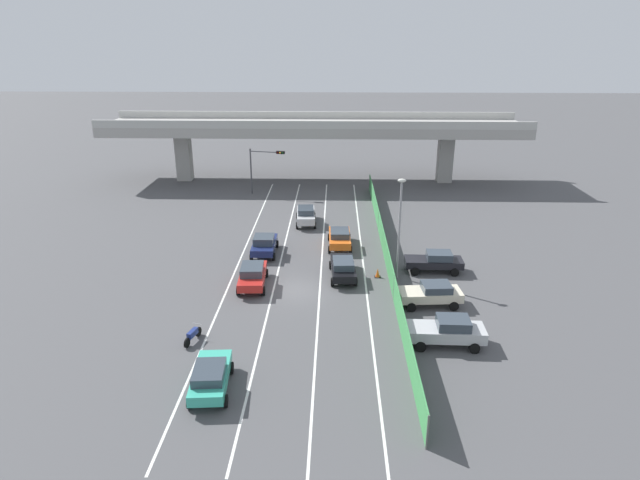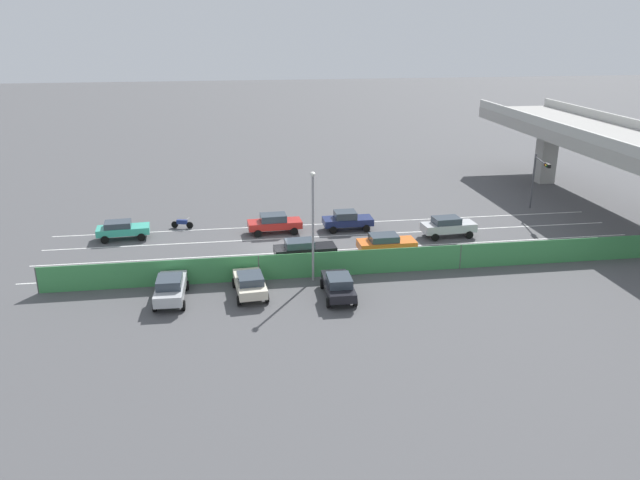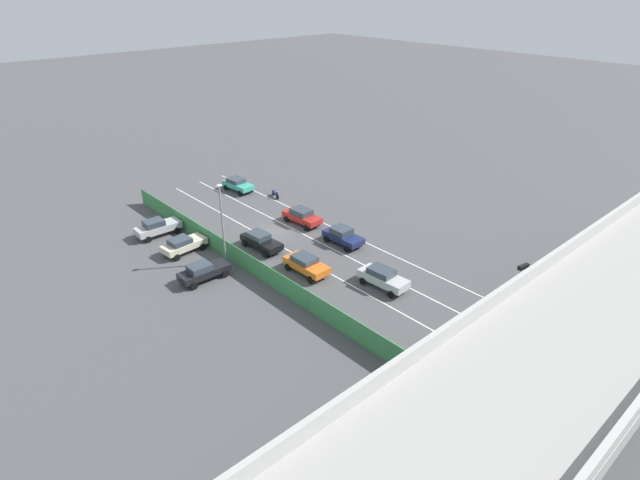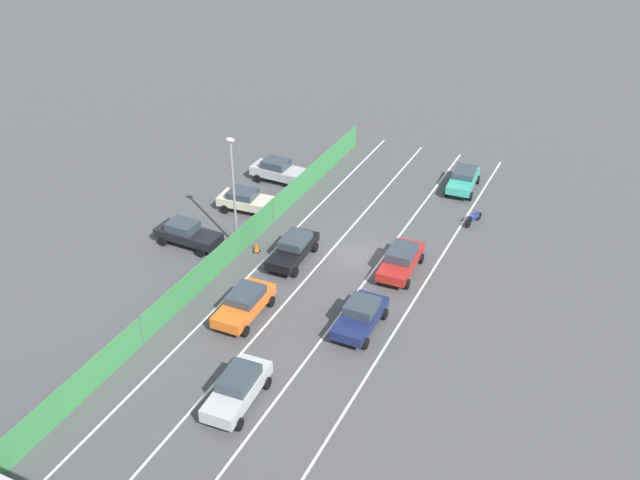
{
  "view_description": "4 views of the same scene",
  "coord_description": "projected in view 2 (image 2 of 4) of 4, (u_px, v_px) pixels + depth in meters",
  "views": [
    {
      "loc": [
        2.7,
        -35.29,
        17.2
      ],
      "look_at": [
        1.5,
        6.98,
        1.25
      ],
      "focal_mm": 30.24,
      "sensor_mm": 36.0,
      "label": 1
    },
    {
      "loc": [
        47.25,
        -3.23,
        17.1
      ],
      "look_at": [
        2.74,
        3.57,
        1.27
      ],
      "focal_mm": 35.05,
      "sensor_mm": 36.0,
      "label": 2
    },
    {
      "loc": [
        29.03,
        39.04,
        23.59
      ],
      "look_at": [
        0.39,
        7.45,
        1.87
      ],
      "focal_mm": 29.05,
      "sensor_mm": 36.0,
      "label": 3
    },
    {
      "loc": [
        -15.18,
        37.02,
        25.55
      ],
      "look_at": [
        1.66,
        1.91,
        1.78
      ],
      "focal_mm": 41.11,
      "sensor_mm": 36.0,
      "label": 4
    }
  ],
  "objects": [
    {
      "name": "ground_plane",
      "position": [
        271.0,
        246.0,
        50.19
      ],
      "size": [
        300.0,
        300.0,
        0.0
      ],
      "primitive_type": "plane",
      "color": "#4C4C4F"
    },
    {
      "name": "lane_line_left_edge",
      "position": [
        333.0,
        223.0,
        55.76
      ],
      "size": [
        0.14,
        47.9,
        0.01
      ],
      "primitive_type": "cube",
      "color": "silver",
      "rests_on": "ground"
    },
    {
      "name": "lane_line_mid_left",
      "position": [
        340.0,
        236.0,
        52.61
      ],
      "size": [
        0.14,
        47.9,
        0.01
      ],
      "primitive_type": "cube",
      "color": "silver",
      "rests_on": "ground"
    },
    {
      "name": "lane_line_mid_right",
      "position": [
        348.0,
        249.0,
        49.46
      ],
      "size": [
        0.14,
        47.9,
        0.01
      ],
      "primitive_type": "cube",
      "color": "silver",
      "rests_on": "ground"
    },
    {
      "name": "lane_line_right_edge",
      "position": [
        356.0,
        265.0,
        46.32
      ],
      "size": [
        0.14,
        47.9,
        0.01
      ],
      "primitive_type": "cube",
      "color": "silver",
      "rests_on": "ground"
    },
    {
      "name": "green_fence",
      "position": [
        362.0,
        262.0,
        44.31
      ],
      "size": [
        0.1,
        44.0,
        1.84
      ],
      "color": "#3D8E4C",
      "rests_on": "ground"
    },
    {
      "name": "car_taxi_orange",
      "position": [
        386.0,
        243.0,
        48.17
      ],
      "size": [
        2.11,
        4.49,
        1.6
      ],
      "color": "orange",
      "rests_on": "ground"
    },
    {
      "name": "car_taxi_teal",
      "position": [
        122.0,
        229.0,
        51.55
      ],
      "size": [
        2.25,
        4.34,
        1.53
      ],
      "color": "teal",
      "rests_on": "ground"
    },
    {
      "name": "car_sedan_navy",
      "position": [
        347.0,
        220.0,
        53.85
      ],
      "size": [
        2.1,
        4.27,
        1.66
      ],
      "color": "navy",
      "rests_on": "ground"
    },
    {
      "name": "car_sedan_silver",
      "position": [
        448.0,
        226.0,
        52.09
      ],
      "size": [
        2.15,
        4.54,
        1.7
      ],
      "color": "#B7BABC",
      "rests_on": "ground"
    },
    {
      "name": "car_sedan_red",
      "position": [
        274.0,
        223.0,
        53.01
      ],
      "size": [
        2.19,
        4.62,
        1.66
      ],
      "color": "red",
      "rests_on": "ground"
    },
    {
      "name": "car_sedan_black",
      "position": [
        304.0,
        249.0,
        47.07
      ],
      "size": [
        2.14,
        4.72,
        1.57
      ],
      "color": "black",
      "rests_on": "ground"
    },
    {
      "name": "motorcycle",
      "position": [
        182.0,
        223.0,
        54.36
      ],
      "size": [
        0.76,
        1.9,
        0.93
      ],
      "color": "black",
      "rests_on": "ground"
    },
    {
      "name": "parked_wagon_silver",
      "position": [
        171.0,
        287.0,
        40.04
      ],
      "size": [
        4.59,
        2.07,
        1.75
      ],
      "color": "#B2B5B7",
      "rests_on": "ground"
    },
    {
      "name": "parked_sedan_cream",
      "position": [
        250.0,
        283.0,
        40.88
      ],
      "size": [
        4.37,
        2.3,
        1.58
      ],
      "color": "beige",
      "rests_on": "ground"
    },
    {
      "name": "parked_sedan_dark",
      "position": [
        338.0,
        285.0,
        40.56
      ],
      "size": [
        4.48,
        2.01,
        1.61
      ],
      "color": "black",
      "rests_on": "ground"
    },
    {
      "name": "traffic_light",
      "position": [
        539.0,
        173.0,
        57.71
      ],
      "size": [
        4.13,
        1.05,
        5.3
      ],
      "color": "#47474C",
      "rests_on": "ground"
    },
    {
      "name": "street_lamp",
      "position": [
        313.0,
        217.0,
        41.99
      ],
      "size": [
        0.6,
        0.36,
        7.74
      ],
      "color": "gray",
      "rests_on": "ground"
    },
    {
      "name": "traffic_cone",
      "position": [
        311.0,
        268.0,
        44.78
      ],
      "size": [
        0.47,
        0.47,
        0.73
      ],
      "color": "orange",
      "rests_on": "ground"
    }
  ]
}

